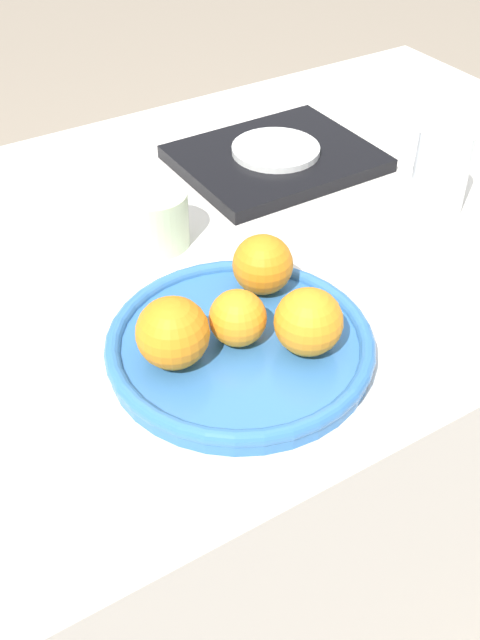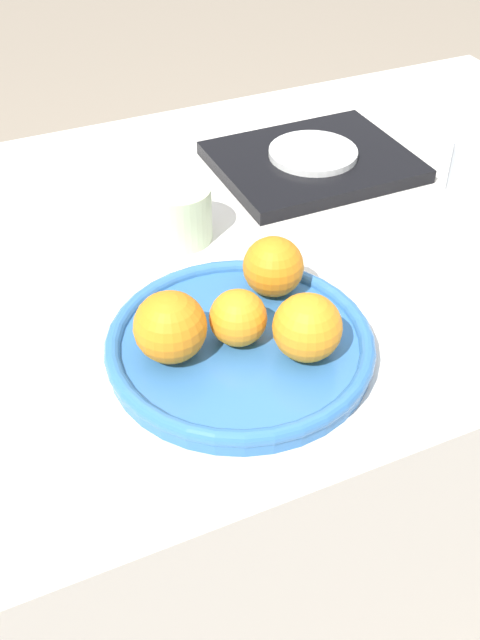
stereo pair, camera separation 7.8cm
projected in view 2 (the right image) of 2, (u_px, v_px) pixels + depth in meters
The scene contains 11 objects.
ground_plane at pixel (248, 559), 1.49m from camera, with size 12.00×12.00×0.00m, color gray.
table at pixel (250, 428), 1.24m from camera, with size 1.33×0.81×0.77m.
fruit_platter at pixel (240, 345), 0.80m from camera, with size 0.29×0.29×0.03m.
orange_0 at pixel (238, 318), 0.78m from camera, with size 0.06×0.06×0.06m.
orange_1 at pixel (307, 328), 0.76m from camera, with size 0.07×0.07×0.07m.
orange_2 at pixel (170, 327), 0.76m from camera, with size 0.08×0.08×0.08m.
orange_3 at pixel (273, 267), 0.84m from camera, with size 0.07×0.07×0.07m.
water_glass at pixel (475, 185), 0.98m from camera, with size 0.07×0.07×0.12m.
serving_tray at pixel (312, 162), 1.13m from camera, with size 0.28×0.23×0.02m.
side_plate at pixel (313, 153), 1.12m from camera, with size 0.13×0.13×0.01m.
cup_1 at pixel (179, 213), 0.96m from camera, with size 0.09×0.09×0.07m.
Camera 2 is at (-0.36, -0.76, 1.32)m, focal length 42.00 mm.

